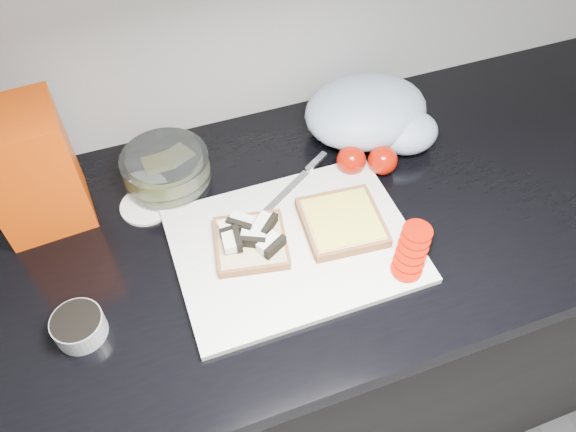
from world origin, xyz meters
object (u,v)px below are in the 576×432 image
object	(u,v)px
cutting_board	(294,245)
glass_bowl	(167,170)
steel_canister	(48,155)
bread_bag	(30,170)

from	to	relation	value
cutting_board	glass_bowl	xyz separation A→B (m)	(-0.17, 0.22, 0.03)
glass_bowl	steel_canister	world-z (taller)	steel_canister
cutting_board	steel_canister	world-z (taller)	steel_canister
cutting_board	steel_canister	distance (m)	0.45
cutting_board	glass_bowl	bearing A→B (deg)	126.86
glass_bowl	bread_bag	xyz separation A→B (m)	(-0.21, -0.00, 0.08)
bread_bag	steel_canister	world-z (taller)	bread_bag
glass_bowl	steel_canister	bearing A→B (deg)	167.08
cutting_board	bread_bag	bearing A→B (deg)	150.02
bread_bag	steel_canister	distance (m)	0.06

